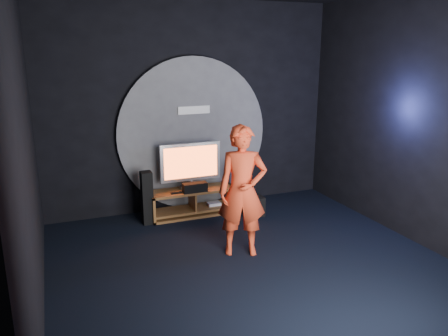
{
  "coord_description": "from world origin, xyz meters",
  "views": [
    {
      "loc": [
        -2.24,
        -4.56,
        2.68
      ],
      "look_at": [
        0.01,
        1.05,
        1.05
      ],
      "focal_mm": 35.0,
      "sensor_mm": 36.0,
      "label": 1
    }
  ],
  "objects_px": {
    "media_console": "(193,204)",
    "subwoofer": "(254,206)",
    "tower_speaker_left": "(147,198)",
    "player": "(242,191)",
    "tv": "(191,164)",
    "tower_speaker_right": "(238,187)"
  },
  "relations": [
    {
      "from": "tower_speaker_left",
      "to": "player",
      "type": "xyz_separation_m",
      "value": [
        0.97,
        -1.51,
        0.45
      ]
    },
    {
      "from": "tv",
      "to": "tower_speaker_right",
      "type": "height_order",
      "value": "tv"
    },
    {
      "from": "tower_speaker_right",
      "to": "tower_speaker_left",
      "type": "bearing_deg",
      "value": 178.54
    },
    {
      "from": "tv",
      "to": "player",
      "type": "distance_m",
      "value": 1.68
    },
    {
      "from": "player",
      "to": "tv",
      "type": "bearing_deg",
      "value": 116.3
    },
    {
      "from": "media_console",
      "to": "subwoofer",
      "type": "height_order",
      "value": "media_console"
    },
    {
      "from": "media_console",
      "to": "tower_speaker_left",
      "type": "height_order",
      "value": "tower_speaker_left"
    },
    {
      "from": "media_console",
      "to": "player",
      "type": "height_order",
      "value": "player"
    },
    {
      "from": "tower_speaker_left",
      "to": "player",
      "type": "height_order",
      "value": "player"
    },
    {
      "from": "tower_speaker_right",
      "to": "subwoofer",
      "type": "bearing_deg",
      "value": -57.1
    },
    {
      "from": "media_console",
      "to": "player",
      "type": "relative_size",
      "value": 0.81
    },
    {
      "from": "tower_speaker_left",
      "to": "player",
      "type": "relative_size",
      "value": 0.49
    },
    {
      "from": "tower_speaker_left",
      "to": "tower_speaker_right",
      "type": "relative_size",
      "value": 1.0
    },
    {
      "from": "tv",
      "to": "subwoofer",
      "type": "bearing_deg",
      "value": -25.94
    },
    {
      "from": "tv",
      "to": "tower_speaker_right",
      "type": "distance_m",
      "value": 0.92
    },
    {
      "from": "tv",
      "to": "subwoofer",
      "type": "xyz_separation_m",
      "value": [
        0.95,
        -0.46,
        -0.71
      ]
    },
    {
      "from": "tv",
      "to": "tower_speaker_left",
      "type": "bearing_deg",
      "value": -168.3
    },
    {
      "from": "tower_speaker_right",
      "to": "subwoofer",
      "type": "relative_size",
      "value": 2.62
    },
    {
      "from": "subwoofer",
      "to": "tower_speaker_right",
      "type": "bearing_deg",
      "value": 122.9
    },
    {
      "from": "media_console",
      "to": "subwoofer",
      "type": "xyz_separation_m",
      "value": [
        0.94,
        -0.39,
        -0.03
      ]
    },
    {
      "from": "tower_speaker_left",
      "to": "tv",
      "type": "bearing_deg",
      "value": 11.7
    },
    {
      "from": "media_console",
      "to": "tower_speaker_right",
      "type": "bearing_deg",
      "value": -9.83
    }
  ]
}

